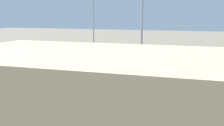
{
  "coord_description": "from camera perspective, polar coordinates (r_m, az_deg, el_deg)",
  "views": [
    {
      "loc": [
        -16.35,
        71.24,
        16.36
      ],
      "look_at": [
        7.32,
        -1.64,
        2.5
      ],
      "focal_mm": 43.99,
      "sensor_mm": 36.0,
      "label": 1
    }
  ],
  "objects": [
    {
      "name": "maintenance_shed",
      "position": [
        34.34,
        1.12,
        -7.66
      ],
      "size": [
        43.79,
        21.58,
        11.6
      ],
      "primitive_type": "cube",
      "color": "tan",
      "rests_on": "ground_plane"
    },
    {
      "name": "track_bed_2",
      "position": [
        77.27,
        5.37,
        -1.97
      ],
      "size": [
        140.0,
        2.8,
        0.12
      ],
      "primitive_type": "cube",
      "color": "#3D3833",
      "rests_on": "ground_plane"
    },
    {
      "name": "track_bed_0",
      "position": [
        86.87,
        6.82,
        -0.64
      ],
      "size": [
        140.0,
        2.8,
        0.12
      ],
      "primitive_type": "cube",
      "color": "#3D3833",
      "rests_on": "ground_plane"
    },
    {
      "name": "train_on_track_4",
      "position": [
        77.39,
        -14.79,
        -0.8
      ],
      "size": [
        47.2,
        3.06,
        3.8
      ],
      "color": "#B7BABF",
      "rests_on": "ground_plane"
    },
    {
      "name": "train_on_track_3",
      "position": [
        77.5,
        -7.42,
        -0.39
      ],
      "size": [
        10.0,
        3.0,
        5.0
      ],
      "color": "#D85914",
      "rests_on": "ground_plane"
    },
    {
      "name": "track_bed_1",
      "position": [
        82.06,
        6.14,
        -1.27
      ],
      "size": [
        140.0,
        2.8,
        0.12
      ],
      "primitive_type": "cube",
      "color": "#3D3833",
      "rests_on": "ground_plane"
    },
    {
      "name": "light_mast_0",
      "position": [
        93.08,
        -3.88,
        9.86
      ],
      "size": [
        2.8,
        0.7,
        24.35
      ],
      "color": "#9EA0A5",
      "rests_on": "ground_plane"
    },
    {
      "name": "light_mast_1",
      "position": [
        56.19,
        6.29,
        10.77
      ],
      "size": [
        2.8,
        0.7,
        26.47
      ],
      "color": "#9EA0A5",
      "rests_on": "ground_plane"
    },
    {
      "name": "track_bed_4",
      "position": [
        67.79,
        3.51,
        -3.68
      ],
      "size": [
        140.0,
        2.8,
        0.12
      ],
      "primitive_type": "cube",
      "color": "#4C443D",
      "rests_on": "ground_plane"
    },
    {
      "name": "track_bed_3",
      "position": [
        72.52,
        4.5,
        -2.77
      ],
      "size": [
        140.0,
        2.8,
        0.12
      ],
      "primitive_type": "cube",
      "color": "#4C443D",
      "rests_on": "ground_plane"
    },
    {
      "name": "ground_plane",
      "position": [
        74.9,
        4.95,
        -2.4
      ],
      "size": [
        400.0,
        400.0,
        0.0
      ],
      "primitive_type": "plane",
      "color": "#756B5B"
    },
    {
      "name": "track_bed_5",
      "position": [
        63.12,
        2.37,
        -4.72
      ],
      "size": [
        140.0,
        2.8,
        0.12
      ],
      "primitive_type": "cube",
      "color": "#4C443D",
      "rests_on": "ground_plane"
    },
    {
      "name": "train_on_track_1",
      "position": [
        82.05,
        4.99,
        0.15
      ],
      "size": [
        95.6,
        3.0,
        3.8
      ],
      "color": "silver",
      "rests_on": "ground_plane"
    },
    {
      "name": "train_on_track_2",
      "position": [
        75.95,
        9.16,
        -0.72
      ],
      "size": [
        114.8,
        3.0,
        4.4
      ],
      "color": "#1E6B9E",
      "rests_on": "ground_plane"
    }
  ]
}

